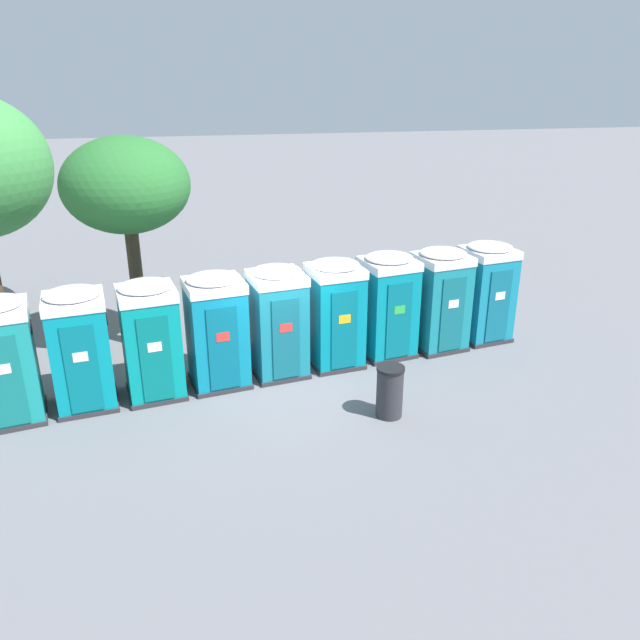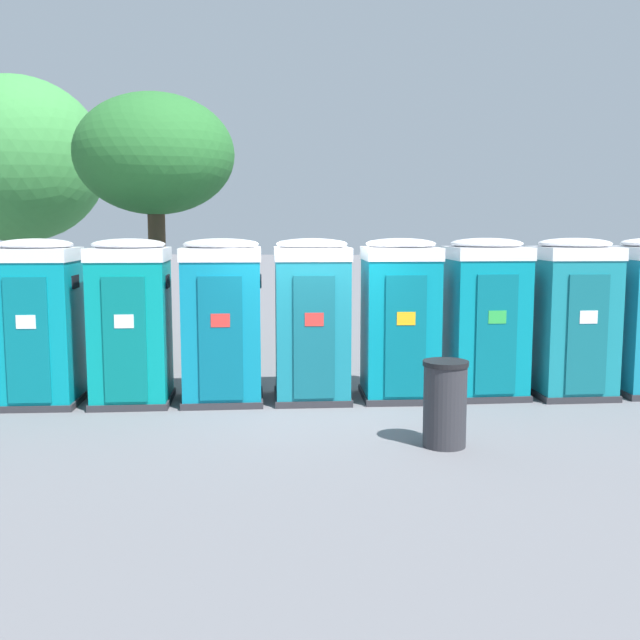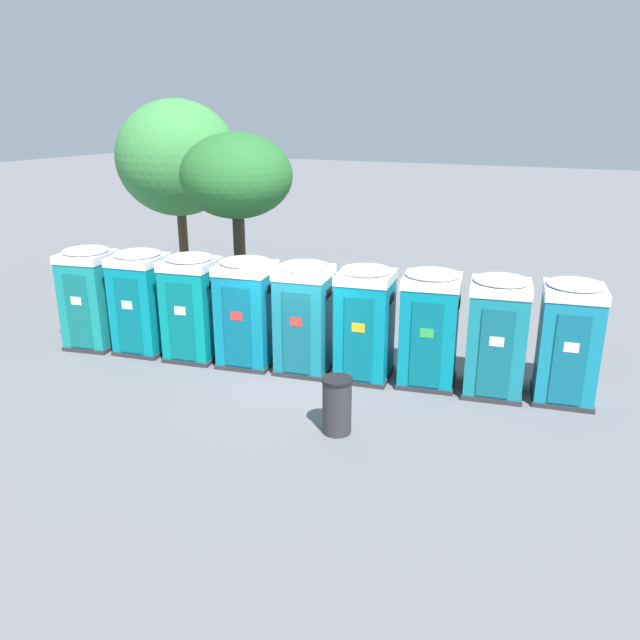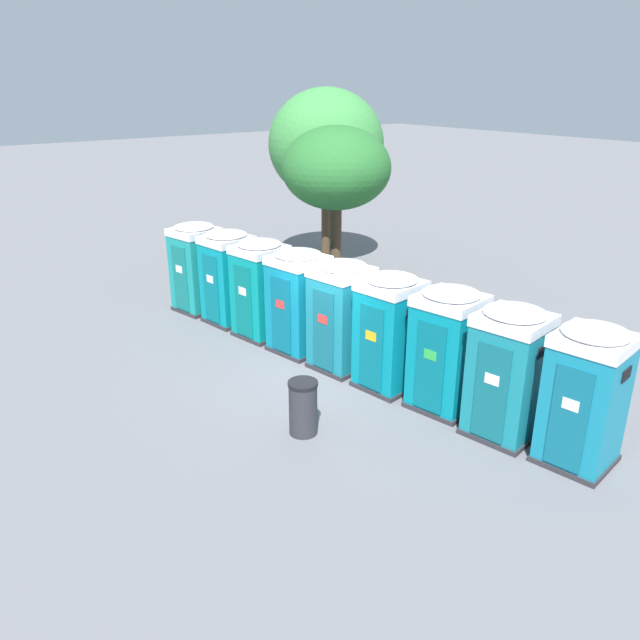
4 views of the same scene
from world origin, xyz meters
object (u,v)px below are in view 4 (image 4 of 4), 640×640
object	(u,v)px
portapotty_2	(260,288)
portapotty_6	(447,349)
portapotty_8	(585,396)
portapotty_4	(341,315)
street_tree_0	(326,145)
trash_can	(303,407)
street_tree_1	(336,170)
portapotty_5	(389,331)
portapotty_7	(508,372)
portapotty_1	(228,277)
portapotty_3	(298,301)
portapotty_0	(196,267)

from	to	relation	value
portapotty_2	portapotty_6	world-z (taller)	same
portapotty_8	portapotty_4	bearing A→B (deg)	-170.98
street_tree_0	trash_can	bearing A→B (deg)	-39.71
street_tree_1	trash_can	world-z (taller)	street_tree_1
portapotty_5	portapotty_7	xyz separation A→B (m)	(2.76, 0.38, -0.00)
portapotty_5	street_tree_0	size ratio (longest dim) A/B	0.42
portapotty_1	street_tree_1	xyz separation A→B (m)	(1.02, 2.91, 2.72)
portapotty_8	street_tree_0	xyz separation A→B (m)	(-12.57, 4.14, 2.91)
portapotty_2	portapotty_5	size ratio (longest dim) A/B	1.00
portapotty_5	street_tree_1	size ratio (longest dim) A/B	0.49
street_tree_1	portapotty_3	bearing A→B (deg)	-55.42
portapotty_1	portapotty_3	size ratio (longest dim) A/B	1.00
portapotty_4	street_tree_1	world-z (taller)	street_tree_1
portapotty_2	portapotty_3	bearing A→B (deg)	8.81
portapotty_1	portapotty_7	bearing A→B (deg)	8.14
portapotty_6	street_tree_0	size ratio (longest dim) A/B	0.42
street_tree_0	street_tree_1	bearing A→B (deg)	-34.35
portapotty_4	street_tree_1	xyz separation A→B (m)	(-3.12, 2.31, 2.72)
portapotty_3	portapotty_8	size ratio (longest dim) A/B	1.00
portapotty_1	portapotty_6	size ratio (longest dim) A/B	1.00
portapotty_8	portapotty_5	bearing A→B (deg)	-170.87
portapotty_3	portapotty_5	bearing A→B (deg)	8.73
portapotty_2	street_tree_1	bearing A→B (deg)	97.61
portapotty_3	portapotty_0	bearing A→B (deg)	-171.21
portapotty_1	trash_can	bearing A→B (deg)	-16.79
portapotty_7	trash_can	world-z (taller)	portapotty_7
portapotty_2	street_tree_0	size ratio (longest dim) A/B	0.42
portapotty_0	portapotty_1	xyz separation A→B (m)	(1.37, 0.26, -0.00)
portapotty_4	portapotty_7	world-z (taller)	same
street_tree_0	portapotty_7	bearing A→B (deg)	-21.55
portapotty_2	portapotty_3	world-z (taller)	same
portapotty_8	street_tree_1	world-z (taller)	street_tree_1
portapotty_4	portapotty_0	bearing A→B (deg)	-171.21
portapotty_4	portapotty_8	xyz separation A→B (m)	(5.50, 0.87, -0.00)
portapotty_4	street_tree_0	xyz separation A→B (m)	(-7.07, 5.01, 2.91)
portapotty_3	street_tree_0	distance (m)	8.26
portapotty_3	portapotty_4	size ratio (longest dim) A/B	1.00
portapotty_4	portapotty_7	xyz separation A→B (m)	(4.13, 0.59, -0.00)
portapotty_4	trash_can	size ratio (longest dim) A/B	2.36
portapotty_3	portapotty_5	distance (m)	2.78
portapotty_1	street_tree_1	size ratio (longest dim) A/B	0.49
portapotty_0	portapotty_8	world-z (taller)	same
portapotty_2	street_tree_1	size ratio (longest dim) A/B	0.49
portapotty_2	street_tree_0	world-z (taller)	street_tree_0
portapotty_2	portapotty_4	world-z (taller)	same
trash_can	portapotty_7	bearing A→B (deg)	52.72
portapotty_2	portapotty_5	bearing A→B (deg)	8.76
portapotty_5	portapotty_3	bearing A→B (deg)	-171.27
trash_can	portapotty_6	bearing A→B (deg)	73.00
portapotty_4	portapotty_1	bearing A→B (deg)	-171.86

